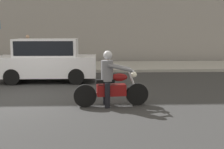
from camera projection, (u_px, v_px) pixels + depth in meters
The scene contains 5 objects.
ground_plane at pixel (21, 99), 9.46m from camera, with size 80.00×80.00×0.00m, color #2D2D2D.
sidewalk_slab at pixel (56, 66), 17.36m from camera, with size 40.00×4.40×0.14m, color #99968E.
motorcycle_with_rider_gray at pixel (111, 84), 8.45m from camera, with size 2.14×0.70×1.58m.
parked_hatchback_white at pixel (47, 59), 12.52m from camera, with size 4.08×1.76×1.80m.
pedestrian_bystander at pixel (28, 48), 16.60m from camera, with size 0.34×0.34×1.77m.
Camera 1 is at (2.44, -9.37, 2.13)m, focal length 47.98 mm.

